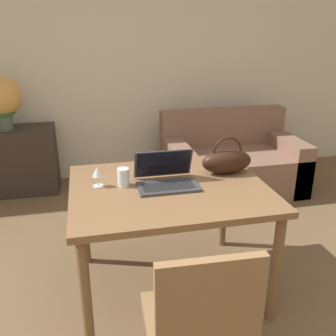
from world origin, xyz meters
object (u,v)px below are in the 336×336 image
at_px(laptop, 166,176).
at_px(wine_glass, 97,173).
at_px(chair, 200,324).
at_px(handbag, 227,161).
at_px(flower_vase, 1,99).
at_px(couch, 231,163).
at_px(drinking_glass, 123,177).

relative_size(laptop, wine_glass, 2.97).
distance_m(chair, handbag, 1.18).
bearing_deg(flower_vase, chair, -66.43).
distance_m(wine_glass, handbag, 0.85).
bearing_deg(handbag, wine_glass, -177.58).
height_order(couch, flower_vase, flower_vase).
relative_size(couch, handbag, 4.16).
bearing_deg(wine_glass, handbag, 2.42).
relative_size(chair, couch, 0.65).
bearing_deg(laptop, drinking_glass, 173.54).
distance_m(laptop, wine_glass, 0.42).
xyz_separation_m(wine_glass, handbag, (0.85, 0.04, 0.00)).
relative_size(drinking_glass, flower_vase, 0.21).
height_order(laptop, handbag, handbag).
bearing_deg(chair, drinking_glass, 104.22).
xyz_separation_m(couch, laptop, (-1.04, -1.47, 0.53)).
bearing_deg(handbag, chair, -115.66).
bearing_deg(flower_vase, couch, -8.22).
relative_size(laptop, handbag, 1.09).
relative_size(handbag, flower_vase, 0.63).
bearing_deg(couch, chair, -114.54).
height_order(chair, couch, chair).
bearing_deg(chair, handbag, 66.56).
bearing_deg(laptop, wine_glass, 172.71).
relative_size(couch, laptop, 3.82).
relative_size(couch, drinking_glass, 12.51).
bearing_deg(chair, laptop, 88.71).
bearing_deg(couch, wine_glass, -135.82).
bearing_deg(drinking_glass, flower_vase, 119.15).
xyz_separation_m(laptop, flower_vase, (-1.25, 1.80, 0.20)).
height_order(laptop, wine_glass, laptop).
distance_m(couch, flower_vase, 2.43).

